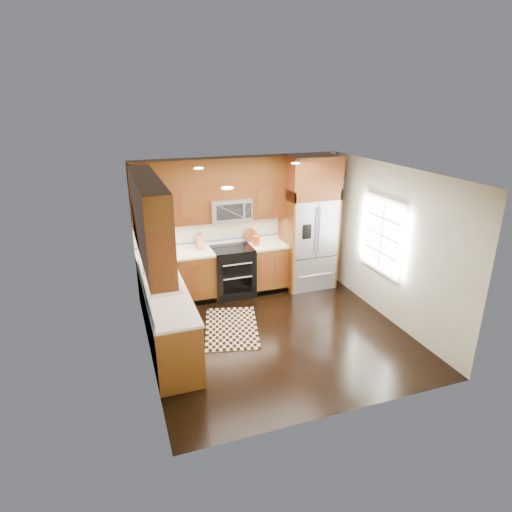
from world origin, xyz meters
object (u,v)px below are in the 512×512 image
object	(u,v)px
range	(233,272)
refrigerator	(309,223)
knife_block	(200,242)
utensil_crock	(256,239)
rug	(232,328)

from	to	relation	value
range	refrigerator	distance (m)	1.76
knife_block	utensil_crock	distance (m)	1.07
refrigerator	utensil_crock	xyz separation A→B (m)	(-1.06, 0.07, -0.23)
refrigerator	knife_block	size ratio (longest dim) A/B	8.36
refrigerator	rug	xyz separation A→B (m)	(-1.95, -1.22, -1.30)
rug	knife_block	xyz separation A→B (m)	(-0.17, 1.46, 1.06)
rug	refrigerator	bearing A→B (deg)	46.12
refrigerator	utensil_crock	distance (m)	1.09
utensil_crock	range	bearing A→B (deg)	-176.02
refrigerator	knife_block	distance (m)	2.15
utensil_crock	refrigerator	bearing A→B (deg)	-3.87
rug	utensil_crock	world-z (taller)	utensil_crock
knife_block	refrigerator	bearing A→B (deg)	-6.41
knife_block	utensil_crock	world-z (taller)	utensil_crock
range	knife_block	distance (m)	0.85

